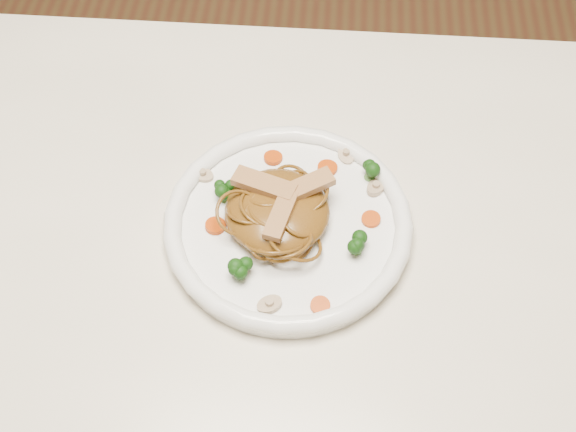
{
  "coord_description": "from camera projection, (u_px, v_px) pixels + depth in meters",
  "views": [
    {
      "loc": [
        0.08,
        -0.41,
        1.45
      ],
      "look_at": [
        0.05,
        0.06,
        0.78
      ],
      "focal_mm": 47.53,
      "sensor_mm": 36.0,
      "label": 1
    }
  ],
  "objects": [
    {
      "name": "broccoli_2",
      "position": [
        239.0,
        267.0,
        0.78
      ],
      "size": [
        0.03,
        0.03,
        0.03
      ],
      "primitive_type": null,
      "rotation": [
        0.0,
        0.0,
        -0.3
      ],
      "color": "#17440E",
      "rests_on": "plate"
    },
    {
      "name": "carrot_2",
      "position": [
        371.0,
        219.0,
        0.83
      ],
      "size": [
        0.03,
        0.03,
        0.0
      ],
      "primitive_type": "cylinder",
      "rotation": [
        0.0,
        0.0,
        0.33
      ],
      "color": "#CC3807",
      "rests_on": "plate"
    },
    {
      "name": "mushroom_1",
      "position": [
        376.0,
        188.0,
        0.86
      ],
      "size": [
        0.04,
        0.04,
        0.01
      ],
      "primitive_type": "cylinder",
      "rotation": [
        0.0,
        0.0,
        1.07
      ],
      "color": "beige",
      "rests_on": "plate"
    },
    {
      "name": "broccoli_1",
      "position": [
        225.0,
        192.0,
        0.84
      ],
      "size": [
        0.03,
        0.03,
        0.03
      ],
      "primitive_type": null,
      "rotation": [
        0.0,
        0.0,
        -0.24
      ],
      "color": "#17440E",
      "rests_on": "plate"
    },
    {
      "name": "broccoli_3",
      "position": [
        357.0,
        242.0,
        0.8
      ],
      "size": [
        0.03,
        0.03,
        0.03
      ],
      "primitive_type": null,
      "rotation": [
        0.0,
        0.0,
        -0.24
      ],
      "color": "#17440E",
      "rests_on": "plate"
    },
    {
      "name": "chicken_c",
      "position": [
        281.0,
        215.0,
        0.79
      ],
      "size": [
        0.03,
        0.06,
        0.01
      ],
      "primitive_type": "cube",
      "rotation": [
        0.0,
        0.0,
        4.46
      ],
      "color": "tan",
      "rests_on": "noodle_mound"
    },
    {
      "name": "carrot_1",
      "position": [
        215.0,
        226.0,
        0.83
      ],
      "size": [
        0.03,
        0.03,
        0.0
      ],
      "primitive_type": "cylinder",
      "rotation": [
        0.0,
        0.0,
        -0.34
      ],
      "color": "#CC3807",
      "rests_on": "plate"
    },
    {
      "name": "plate",
      "position": [
        288.0,
        228.0,
        0.84
      ],
      "size": [
        0.28,
        0.28,
        0.02
      ],
      "primitive_type": "cylinder",
      "rotation": [
        0.0,
        0.0,
        0.06
      ],
      "color": "white",
      "rests_on": "table"
    },
    {
      "name": "chicken_b",
      "position": [
        264.0,
        185.0,
        0.82
      ],
      "size": [
        0.07,
        0.04,
        0.01
      ],
      "primitive_type": "cube",
      "rotation": [
        0.0,
        0.0,
        2.8
      ],
      "color": "tan",
      "rests_on": "noodle_mound"
    },
    {
      "name": "carrot_3",
      "position": [
        273.0,
        158.0,
        0.88
      ],
      "size": [
        0.02,
        0.02,
        0.0
      ],
      "primitive_type": "cylinder",
      "rotation": [
        0.0,
        0.0,
        -0.02
      ],
      "color": "#CC3807",
      "rests_on": "plate"
    },
    {
      "name": "carrot_0",
      "position": [
        328.0,
        168.0,
        0.87
      ],
      "size": [
        0.03,
        0.03,
        0.0
      ],
      "primitive_type": "cylinder",
      "rotation": [
        0.0,
        0.0,
        0.32
      ],
      "color": "#CC3807",
      "rests_on": "plate"
    },
    {
      "name": "chicken_a",
      "position": [
        304.0,
        187.0,
        0.81
      ],
      "size": [
        0.07,
        0.05,
        0.01
      ],
      "primitive_type": "cube",
      "rotation": [
        0.0,
        0.0,
        0.52
      ],
      "color": "tan",
      "rests_on": "noodle_mound"
    },
    {
      "name": "table",
      "position": [
        243.0,
        322.0,
        0.89
      ],
      "size": [
        1.2,
        0.8,
        0.75
      ],
      "color": "white",
      "rests_on": "ground"
    },
    {
      "name": "carrot_4",
      "position": [
        320.0,
        306.0,
        0.77
      ],
      "size": [
        0.02,
        0.02,
        0.0
      ],
      "primitive_type": "cylinder",
      "rotation": [
        0.0,
        0.0,
        0.25
      ],
      "color": "#CC3807",
      "rests_on": "plate"
    },
    {
      "name": "noodle_mound",
      "position": [
        277.0,
        211.0,
        0.82
      ],
      "size": [
        0.14,
        0.14,
        0.04
      ],
      "primitive_type": "ellipsoid",
      "rotation": [
        0.0,
        0.0,
        -0.29
      ],
      "color": "brown",
      "rests_on": "plate"
    },
    {
      "name": "broccoli_0",
      "position": [
        371.0,
        170.0,
        0.86
      ],
      "size": [
        0.03,
        0.03,
        0.03
      ],
      "primitive_type": null,
      "rotation": [
        0.0,
        0.0,
        -0.16
      ],
      "color": "#17440E",
      "rests_on": "plate"
    },
    {
      "name": "mushroom_0",
      "position": [
        269.0,
        305.0,
        0.77
      ],
      "size": [
        0.04,
        0.04,
        0.01
      ],
      "primitive_type": "cylinder",
      "rotation": [
        0.0,
        0.0,
        0.5
      ],
      "color": "beige",
      "rests_on": "plate"
    },
    {
      "name": "mushroom_3",
      "position": [
        346.0,
        155.0,
        0.88
      ],
      "size": [
        0.03,
        0.03,
        0.01
      ],
      "primitive_type": "cylinder",
      "rotation": [
        0.0,
        0.0,
        1.97
      ],
      "color": "beige",
      "rests_on": "plate"
    },
    {
      "name": "mushroom_2",
      "position": [
        203.0,
        175.0,
        0.87
      ],
      "size": [
        0.03,
        0.03,
        0.01
      ],
      "primitive_type": "cylinder",
      "rotation": [
        0.0,
        0.0,
        -0.29
      ],
      "color": "beige",
      "rests_on": "plate"
    }
  ]
}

